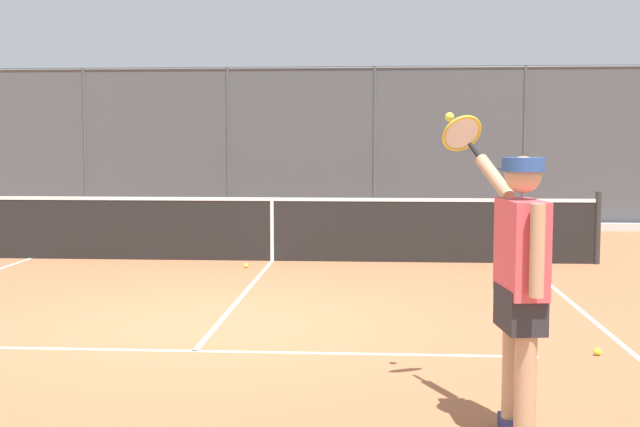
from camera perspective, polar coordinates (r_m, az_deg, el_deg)
ground_plane at (r=8.45m, az=-6.93°, el=-7.45°), size 60.00×60.00×0.00m
court_line_markings at (r=7.18m, az=-8.94°, el=-9.70°), size 7.56×9.92×0.01m
fence_backdrop at (r=18.00m, az=-1.14°, el=3.45°), size 18.25×1.37×3.33m
tennis_net at (r=12.60m, az=-3.29°, el=-1.02°), size 9.72×0.09×1.07m
tennis_player at (r=5.18m, az=13.44°, el=-4.00°), size 0.59×1.39×2.02m
tennis_ball_near_net at (r=11.98m, az=-5.06°, el=-3.57°), size 0.07×0.07×0.07m
tennis_ball_mid_court at (r=7.54m, az=18.41°, el=-8.94°), size 0.07×0.07×0.07m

